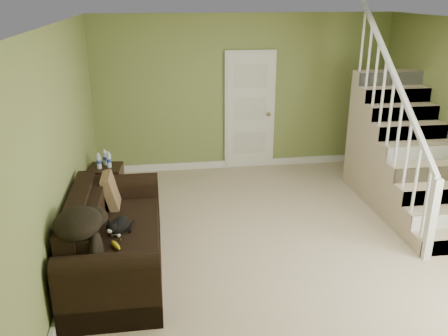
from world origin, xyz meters
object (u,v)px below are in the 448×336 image
object	(u,v)px
side_table	(107,184)
cat	(119,226)
banana	(116,245)
sofa	(112,242)

from	to	relation	value
side_table	cat	world-z (taller)	side_table
cat	banana	bearing A→B (deg)	-69.93
side_table	banana	xyz separation A→B (m)	(0.30, -2.22, 0.21)
sofa	banana	world-z (taller)	sofa
sofa	side_table	bearing A→B (deg)	96.90
side_table	cat	distance (m)	1.96
side_table	banana	world-z (taller)	side_table
sofa	side_table	size ratio (longest dim) A/B	2.83
sofa	cat	size ratio (longest dim) A/B	4.58
side_table	banana	distance (m)	2.25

